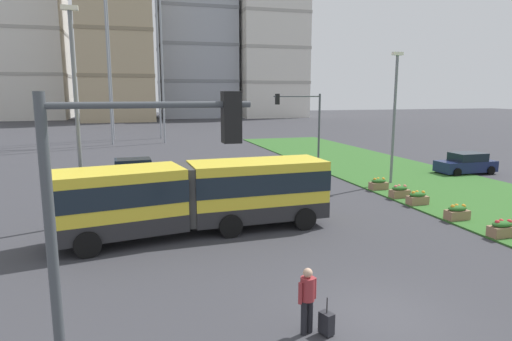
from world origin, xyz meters
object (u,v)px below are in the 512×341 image
Objects in this scene: rolling_suitcase at (326,323)px; streetlight_median at (394,113)px; pedestrian_crossing at (307,296)px; apartment_tower_eastcentre at (267,35)px; traffic_light_near_left at (119,221)px; traffic_light_far_right at (304,118)px; flower_planter_1 at (502,228)px; streetlight_left at (77,109)px; flower_planter_2 at (457,212)px; flower_planter_5 at (379,184)px; car_maroon_sedan at (135,171)px; flower_planter_4 at (400,191)px; apartment_tower_westcentre at (115,36)px; apartment_tower_centre at (195,31)px; flower_planter_3 at (418,198)px; apartment_tower_west at (15,34)px; car_navy_sedan at (466,164)px; articulated_bus at (196,196)px.

rolling_suitcase is 20.43m from streetlight_median.
apartment_tower_eastcentre is at bearing 72.92° from pedestrian_crossing.
traffic_light_near_left is 1.02× the size of traffic_light_far_right.
streetlight_left is (-16.95, 7.08, 4.86)m from flower_planter_1.
streetlight_median reaches higher than flower_planter_1.
traffic_light_near_left is at bearing -146.42° from flower_planter_2.
traffic_light_far_right reaches higher than flower_planter_5.
car_maroon_sedan is 17.25m from flower_planter_4.
streetlight_median is 81.11m from apartment_tower_westcentre.
traffic_light_far_right is (13.33, 25.00, -0.01)m from traffic_light_near_left.
streetlight_left is 0.27× the size of apartment_tower_westcentre.
streetlight_median is 87.91m from apartment_tower_centre.
flower_planter_3 is 104.11m from apartment_tower_west.
apartment_tower_eastcentre reaches higher than apartment_tower_westcentre.
apartment_tower_centre is at bearing 89.82° from streetlight_median.
flower_planter_3 is at bearing 90.00° from flower_planter_2.
pedestrian_crossing is 24.20m from traffic_light_far_right.
apartment_tower_eastcentre is (19.73, 91.86, 19.77)m from flower_planter_2.
flower_planter_5 is 0.03× the size of apartment_tower_centre.
pedestrian_crossing is 15.95m from flower_planter_4.
rolling_suitcase is at bearing -23.96° from pedestrian_crossing.
apartment_tower_west is (-23.46, 107.86, 15.09)m from traffic_light_near_left.
streetlight_left is at bearing 119.49° from rolling_suitcase.
apartment_tower_eastcentre reaches higher than traffic_light_near_left.
traffic_light_far_right is 74.11m from apartment_tower_westcentre.
traffic_light_far_right is 0.15× the size of apartment_tower_eastcentre.
rolling_suitcase is 0.88× the size of flower_planter_1.
traffic_light_near_left is 0.16× the size of apartment_tower_west.
traffic_light_near_left is at bearing -140.56° from car_navy_sedan.
car_navy_sedan is at bearing 19.19° from flower_planter_5.
traffic_light_far_right is at bearing 95.35° from flower_planter_1.
apartment_tower_west is at bearing 112.89° from flower_planter_5.
streetlight_median reaches higher than flower_planter_2.
flower_planter_4 is at bearing -102.75° from apartment_tower_eastcentre.
traffic_light_near_left is at bearing -89.15° from apartment_tower_westcentre.
traffic_light_near_left is 14.59m from streetlight_left.
car_maroon_sedan is 4.05× the size of flower_planter_5.
traffic_light_far_right reaches higher than flower_planter_4.
car_maroon_sedan is 10.84m from streetlight_left.
articulated_bus is at bearing 160.49° from flower_planter_1.
flower_planter_5 is (-9.44, -3.29, -0.33)m from car_navy_sedan.
apartment_tower_westcentre is (22.02, -11.60, -1.08)m from apartment_tower_west.
apartment_tower_eastcentre is at bearing -5.94° from apartment_tower_west.
apartment_tower_centre reaches higher than flower_planter_5.
car_maroon_sedan is 16.15m from flower_planter_5.
flower_planter_4 is at bearing 13.71° from articulated_bus.
flower_planter_2 is at bearing -14.73° from streetlight_left.
streetlight_left is at bearing 165.27° from flower_planter_2.
pedestrian_crossing is 0.05× the size of apartment_tower_westcentre.
car_maroon_sedan is 13.30m from traffic_light_far_right.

